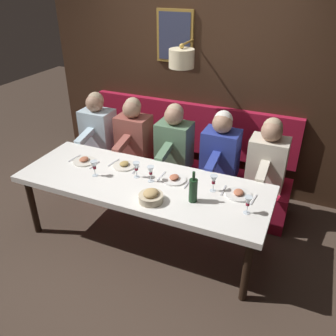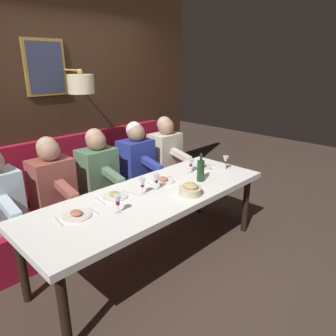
{
  "view_description": "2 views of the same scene",
  "coord_description": "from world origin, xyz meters",
  "px_view_note": "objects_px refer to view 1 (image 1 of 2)",
  "views": [
    {
      "loc": [
        -2.56,
        -1.4,
        2.53
      ],
      "look_at": [
        0.05,
        -0.26,
        0.92
      ],
      "focal_mm": 37.29,
      "sensor_mm": 36.0,
      "label": 1
    },
    {
      "loc": [
        -2.0,
        1.84,
        1.93
      ],
      "look_at": [
        0.05,
        -0.26,
        0.92
      ],
      "focal_mm": 33.11,
      "sensor_mm": 36.0,
      "label": 2
    }
  ],
  "objects_px": {
    "diner_near": "(221,148)",
    "wine_glass_2": "(94,165)",
    "diner_far": "(133,132)",
    "bread_bowl": "(151,197)",
    "diner_middle": "(174,139)",
    "wine_glass_3": "(248,202)",
    "wine_glass_1": "(136,167)",
    "dining_table": "(142,187)",
    "wine_bottle": "(193,190)",
    "diner_nearest": "(268,156)",
    "wine_glass_4": "(214,180)",
    "diner_farthest": "(97,125)",
    "wine_glass_0": "(151,171)"
  },
  "relations": [
    {
      "from": "diner_near",
      "to": "wine_glass_2",
      "type": "distance_m",
      "value": 1.41
    },
    {
      "from": "diner_far",
      "to": "bread_bowl",
      "type": "distance_m",
      "value": 1.41
    },
    {
      "from": "diner_near",
      "to": "diner_middle",
      "type": "distance_m",
      "value": 0.57
    },
    {
      "from": "diner_far",
      "to": "diner_near",
      "type": "bearing_deg",
      "value": -90.0
    },
    {
      "from": "wine_glass_3",
      "to": "wine_glass_1",
      "type": "bearing_deg",
      "value": 82.36
    },
    {
      "from": "dining_table",
      "to": "diner_near",
      "type": "distance_m",
      "value": 1.04
    },
    {
      "from": "dining_table",
      "to": "diner_middle",
      "type": "relative_size",
      "value": 3.16
    },
    {
      "from": "diner_far",
      "to": "wine_glass_3",
      "type": "bearing_deg",
      "value": -121.17
    },
    {
      "from": "dining_table",
      "to": "wine_bottle",
      "type": "bearing_deg",
      "value": -101.7
    },
    {
      "from": "wine_glass_3",
      "to": "diner_far",
      "type": "bearing_deg",
      "value": 58.83
    },
    {
      "from": "diner_nearest",
      "to": "wine_glass_2",
      "type": "relative_size",
      "value": 4.82
    },
    {
      "from": "dining_table",
      "to": "wine_glass_4",
      "type": "bearing_deg",
      "value": -80.51
    },
    {
      "from": "diner_nearest",
      "to": "wine_glass_2",
      "type": "height_order",
      "value": "diner_nearest"
    },
    {
      "from": "diner_nearest",
      "to": "wine_glass_4",
      "type": "bearing_deg",
      "value": 154.36
    },
    {
      "from": "diner_farthest",
      "to": "wine_glass_2",
      "type": "distance_m",
      "value": 1.15
    },
    {
      "from": "diner_far",
      "to": "diner_farthest",
      "type": "relative_size",
      "value": 1.0
    },
    {
      "from": "diner_nearest",
      "to": "diner_far",
      "type": "relative_size",
      "value": 1.0
    },
    {
      "from": "diner_near",
      "to": "wine_glass_1",
      "type": "height_order",
      "value": "diner_near"
    },
    {
      "from": "dining_table",
      "to": "wine_glass_2",
      "type": "distance_m",
      "value": 0.52
    },
    {
      "from": "diner_nearest",
      "to": "diner_near",
      "type": "bearing_deg",
      "value": 90.0
    },
    {
      "from": "diner_near",
      "to": "diner_farthest",
      "type": "distance_m",
      "value": 1.63
    },
    {
      "from": "diner_nearest",
      "to": "diner_far",
      "type": "height_order",
      "value": "same"
    },
    {
      "from": "dining_table",
      "to": "wine_glass_3",
      "type": "distance_m",
      "value": 1.07
    },
    {
      "from": "dining_table",
      "to": "wine_glass_0",
      "type": "distance_m",
      "value": 0.2
    },
    {
      "from": "wine_glass_0",
      "to": "wine_glass_2",
      "type": "bearing_deg",
      "value": 102.83
    },
    {
      "from": "wine_glass_0",
      "to": "wine_glass_2",
      "type": "height_order",
      "value": "same"
    },
    {
      "from": "wine_bottle",
      "to": "diner_farthest",
      "type": "bearing_deg",
      "value": 59.04
    },
    {
      "from": "wine_glass_1",
      "to": "dining_table",
      "type": "bearing_deg",
      "value": -120.84
    },
    {
      "from": "diner_middle",
      "to": "wine_glass_2",
      "type": "height_order",
      "value": "diner_middle"
    },
    {
      "from": "wine_glass_2",
      "to": "wine_glass_3",
      "type": "height_order",
      "value": "same"
    },
    {
      "from": "wine_glass_0",
      "to": "wine_glass_1",
      "type": "relative_size",
      "value": 1.0
    },
    {
      "from": "diner_far",
      "to": "wine_glass_1",
      "type": "xyz_separation_m",
      "value": [
        -0.83,
        -0.49,
        0.04
      ]
    },
    {
      "from": "diner_farthest",
      "to": "wine_glass_2",
      "type": "height_order",
      "value": "diner_farthest"
    },
    {
      "from": "dining_table",
      "to": "wine_glass_1",
      "type": "height_order",
      "value": "wine_glass_1"
    },
    {
      "from": "diner_middle",
      "to": "wine_bottle",
      "type": "relative_size",
      "value": 2.64
    },
    {
      "from": "wine_glass_1",
      "to": "wine_glass_2",
      "type": "height_order",
      "value": "same"
    },
    {
      "from": "diner_nearest",
      "to": "diner_near",
      "type": "distance_m",
      "value": 0.52
    },
    {
      "from": "diner_middle",
      "to": "wine_glass_0",
      "type": "xyz_separation_m",
      "value": [
        -0.85,
        -0.11,
        0.04
      ]
    },
    {
      "from": "wine_glass_3",
      "to": "wine_glass_4",
      "type": "distance_m",
      "value": 0.42
    },
    {
      "from": "wine_glass_2",
      "to": "wine_bottle",
      "type": "height_order",
      "value": "wine_bottle"
    },
    {
      "from": "wine_glass_4",
      "to": "wine_glass_2",
      "type": "bearing_deg",
      "value": 100.08
    },
    {
      "from": "diner_far",
      "to": "diner_farthest",
      "type": "xyz_separation_m",
      "value": [
        0.0,
        0.52,
        0.0
      ]
    },
    {
      "from": "diner_middle",
      "to": "wine_glass_4",
      "type": "xyz_separation_m",
      "value": [
        -0.77,
        -0.72,
        0.04
      ]
    },
    {
      "from": "wine_glass_0",
      "to": "wine_glass_2",
      "type": "relative_size",
      "value": 1.0
    },
    {
      "from": "diner_nearest",
      "to": "diner_middle",
      "type": "height_order",
      "value": "same"
    },
    {
      "from": "diner_nearest",
      "to": "bread_bowl",
      "type": "xyz_separation_m",
      "value": [
        -1.15,
        0.82,
        -0.03
      ]
    },
    {
      "from": "diner_nearest",
      "to": "wine_glass_4",
      "type": "relative_size",
      "value": 4.82
    },
    {
      "from": "wine_glass_0",
      "to": "wine_glass_3",
      "type": "bearing_deg",
      "value": -97.99
    },
    {
      "from": "diner_nearest",
      "to": "wine_glass_1",
      "type": "distance_m",
      "value": 1.41
    },
    {
      "from": "wine_glass_3",
      "to": "bread_bowl",
      "type": "xyz_separation_m",
      "value": [
        -0.17,
        0.82,
        -0.07
      ]
    }
  ]
}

